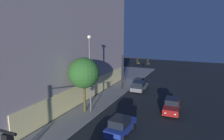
# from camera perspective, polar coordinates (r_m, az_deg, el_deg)

# --- Properties ---
(modern_building) EXTENTS (28.82, 31.56, 20.40)m
(modern_building) POSITION_cam_1_polar(r_m,az_deg,el_deg) (37.37, -28.65, 10.43)
(modern_building) COLOR #4C4C51
(modern_building) RESTS_ON ground
(traffic_light_far_corner) EXTENTS (0.34, 4.99, 5.91)m
(traffic_light_far_corner) POSITION_cam_1_polar(r_m,az_deg,el_deg) (31.38, 6.36, 1.27)
(traffic_light_far_corner) COLOR black
(traffic_light_far_corner) RESTS_ON sidewalk_corner
(street_lamp_sidewalk) EXTENTS (0.44, 0.44, 9.28)m
(street_lamp_sidewalk) POSITION_cam_1_polar(r_m,az_deg,el_deg) (22.49, -6.70, 1.27)
(street_lamp_sidewalk) COLOR #5E5E5E
(street_lamp_sidewalk) RESTS_ON sidewalk_corner
(sidewalk_tree) EXTENTS (3.71, 3.71, 6.71)m
(sidewalk_tree) POSITION_cam_1_polar(r_m,az_deg,el_deg) (22.77, -8.49, -0.89)
(sidewalk_tree) COLOR #4D411E
(sidewalk_tree) RESTS_ON sidewalk_corner
(car_blue) EXTENTS (4.08, 2.11, 1.77)m
(car_blue) POSITION_cam_1_polar(r_m,az_deg,el_deg) (18.99, 2.61, -16.48)
(car_blue) COLOR navy
(car_blue) RESTS_ON ground
(car_red) EXTENTS (4.43, 2.17, 1.69)m
(car_red) POSITION_cam_1_polar(r_m,az_deg,el_deg) (24.90, 17.59, -10.19)
(car_red) COLOR maroon
(car_red) RESTS_ON ground
(car_grey) EXTENTS (4.53, 2.23, 1.61)m
(car_grey) POSITION_cam_1_polar(r_m,az_deg,el_deg) (32.63, 8.23, -4.79)
(car_grey) COLOR slate
(car_grey) RESTS_ON ground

